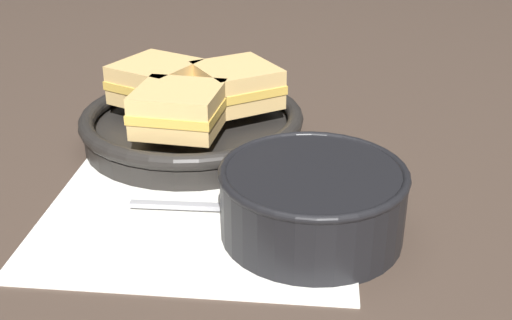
{
  "coord_description": "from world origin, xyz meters",
  "views": [
    {
      "loc": [
        0.15,
        -0.55,
        0.32
      ],
      "look_at": [
        0.01,
        0.0,
        0.04
      ],
      "focal_mm": 45.0,
      "sensor_mm": 36.0,
      "label": 1
    }
  ],
  "objects_px": {
    "skillet": "(192,125)",
    "sandwich_far_left": "(156,81)",
    "spoon": "(256,208)",
    "sandwich_near_left": "(179,109)",
    "sandwich_near_right": "(237,85)",
    "soup_bowl": "(312,198)"
  },
  "relations": [
    {
      "from": "sandwich_near_right",
      "to": "sandwich_far_left",
      "type": "relative_size",
      "value": 1.12
    },
    {
      "from": "soup_bowl",
      "to": "skillet",
      "type": "xyz_separation_m",
      "value": [
        -0.17,
        0.17,
        -0.02
      ]
    },
    {
      "from": "sandwich_near_right",
      "to": "skillet",
      "type": "bearing_deg",
      "value": -145.58
    },
    {
      "from": "spoon",
      "to": "sandwich_near_right",
      "type": "xyz_separation_m",
      "value": [
        -0.07,
        0.18,
        0.06
      ]
    },
    {
      "from": "sandwich_near_left",
      "to": "sandwich_near_right",
      "type": "relative_size",
      "value": 0.76
    },
    {
      "from": "sandwich_near_right",
      "to": "soup_bowl",
      "type": "bearing_deg",
      "value": -57.68
    },
    {
      "from": "soup_bowl",
      "to": "skillet",
      "type": "bearing_deg",
      "value": 136.02
    },
    {
      "from": "spoon",
      "to": "sandwich_far_left",
      "type": "distance_m",
      "value": 0.24
    },
    {
      "from": "soup_bowl",
      "to": "sandwich_near_left",
      "type": "xyz_separation_m",
      "value": [
        -0.16,
        0.11,
        0.03
      ]
    },
    {
      "from": "soup_bowl",
      "to": "skillet",
      "type": "distance_m",
      "value": 0.24
    },
    {
      "from": "soup_bowl",
      "to": "skillet",
      "type": "relative_size",
      "value": 0.52
    },
    {
      "from": "skillet",
      "to": "sandwich_far_left",
      "type": "height_order",
      "value": "sandwich_far_left"
    },
    {
      "from": "skillet",
      "to": "sandwich_near_left",
      "type": "relative_size",
      "value": 3.39
    },
    {
      "from": "soup_bowl",
      "to": "sandwich_far_left",
      "type": "bearing_deg",
      "value": 139.98
    },
    {
      "from": "sandwich_near_right",
      "to": "sandwich_far_left",
      "type": "height_order",
      "value": "same"
    },
    {
      "from": "spoon",
      "to": "sandwich_near_left",
      "type": "bearing_deg",
      "value": 130.71
    },
    {
      "from": "sandwich_near_left",
      "to": "sandwich_near_right",
      "type": "distance_m",
      "value": 0.1
    },
    {
      "from": "skillet",
      "to": "sandwich_far_left",
      "type": "relative_size",
      "value": 2.88
    },
    {
      "from": "spoon",
      "to": "sandwich_far_left",
      "type": "xyz_separation_m",
      "value": [
        -0.17,
        0.17,
        0.06
      ]
    },
    {
      "from": "spoon",
      "to": "sandwich_near_left",
      "type": "xyz_separation_m",
      "value": [
        -0.11,
        0.09,
        0.06
      ]
    },
    {
      "from": "spoon",
      "to": "skillet",
      "type": "distance_m",
      "value": 0.19
    },
    {
      "from": "spoon",
      "to": "sandwich_near_right",
      "type": "height_order",
      "value": "sandwich_near_right"
    }
  ]
}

